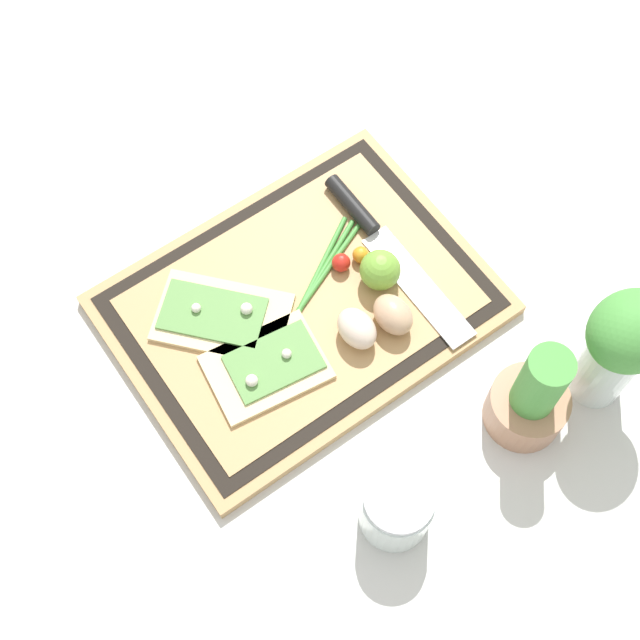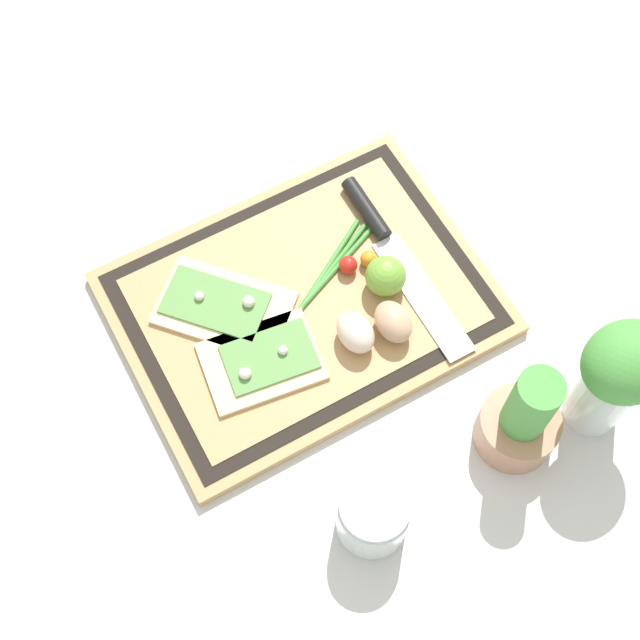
% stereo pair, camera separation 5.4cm
% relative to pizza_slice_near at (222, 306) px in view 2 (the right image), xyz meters
% --- Properties ---
extents(ground_plane, '(6.00, 6.00, 0.00)m').
position_rel_pizza_slice_near_xyz_m(ground_plane, '(-0.10, 0.04, -0.03)').
color(ground_plane, silver).
extents(cutting_board, '(0.48, 0.36, 0.02)m').
position_rel_pizza_slice_near_xyz_m(cutting_board, '(-0.10, 0.04, -0.02)').
color(cutting_board, tan).
rests_on(cutting_board, ground_plane).
extents(pizza_slice_near, '(0.19, 0.20, 0.02)m').
position_rel_pizza_slice_near_xyz_m(pizza_slice_near, '(0.00, 0.00, 0.00)').
color(pizza_slice_near, beige).
rests_on(pizza_slice_near, cutting_board).
extents(pizza_slice_far, '(0.16, 0.12, 0.02)m').
position_rel_pizza_slice_near_xyz_m(pizza_slice_far, '(-0.01, 0.09, 0.00)').
color(pizza_slice_far, beige).
rests_on(pizza_slice_far, cutting_board).
extents(knife, '(0.04, 0.30, 0.02)m').
position_rel_pizza_slice_near_xyz_m(knife, '(-0.24, 0.01, 0.00)').
color(knife, silver).
rests_on(knife, cutting_board).
extents(egg_brown, '(0.04, 0.06, 0.04)m').
position_rel_pizza_slice_near_xyz_m(egg_brown, '(-0.18, 0.13, 0.02)').
color(egg_brown, tan).
rests_on(egg_brown, cutting_board).
extents(egg_pink, '(0.04, 0.06, 0.04)m').
position_rel_pizza_slice_near_xyz_m(egg_pink, '(-0.13, 0.12, 0.02)').
color(egg_pink, beige).
rests_on(egg_pink, cutting_board).
extents(lime, '(0.05, 0.05, 0.05)m').
position_rel_pizza_slice_near_xyz_m(lime, '(-0.20, 0.07, 0.02)').
color(lime, '#70A838').
rests_on(lime, cutting_board).
extents(cherry_tomato_red, '(0.03, 0.03, 0.03)m').
position_rel_pizza_slice_near_xyz_m(cherry_tomato_red, '(-0.17, 0.03, 0.01)').
color(cherry_tomato_red, red).
rests_on(cherry_tomato_red, cutting_board).
extents(cherry_tomato_yellow, '(0.02, 0.02, 0.02)m').
position_rel_pizza_slice_near_xyz_m(cherry_tomato_yellow, '(-0.20, 0.03, 0.01)').
color(cherry_tomato_yellow, orange).
rests_on(cherry_tomato_yellow, cutting_board).
extents(scallion_bunch, '(0.28, 0.16, 0.01)m').
position_rel_pizza_slice_near_xyz_m(scallion_bunch, '(-0.09, 0.05, -0.00)').
color(scallion_bunch, '#47933D').
rests_on(scallion_bunch, cutting_board).
extents(herb_pot, '(0.10, 0.10, 0.17)m').
position_rel_pizza_slice_near_xyz_m(herb_pot, '(-0.24, 0.33, 0.03)').
color(herb_pot, '#AD7A5B').
rests_on(herb_pot, ground_plane).
extents(sauce_jar, '(0.09, 0.09, 0.09)m').
position_rel_pizza_slice_near_xyz_m(sauce_jar, '(-0.03, 0.34, 0.01)').
color(sauce_jar, silver).
rests_on(sauce_jar, ground_plane).
extents(herb_glass, '(0.11, 0.10, 0.21)m').
position_rel_pizza_slice_near_xyz_m(herb_glass, '(-0.34, 0.35, 0.10)').
color(herb_glass, silver).
rests_on(herb_glass, ground_plane).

